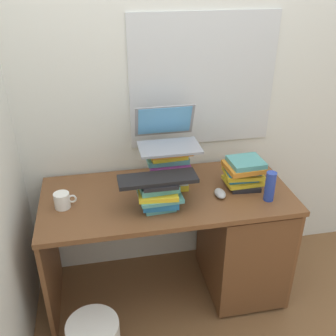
% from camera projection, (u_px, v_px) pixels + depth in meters
% --- Properties ---
extents(ground_plane, '(6.00, 6.00, 0.00)m').
position_uv_depth(ground_plane, '(167.00, 289.00, 2.62)').
color(ground_plane, brown).
extents(wall_back, '(6.00, 0.06, 2.60)m').
position_uv_depth(wall_back, '(156.00, 84.00, 2.33)').
color(wall_back, silver).
rests_on(wall_back, ground).
extents(desk, '(1.45, 0.66, 0.76)m').
position_uv_depth(desk, '(225.00, 236.00, 2.47)').
color(desk, brown).
rests_on(desk, ground).
extents(book_stack_tall, '(0.26, 0.19, 0.26)m').
position_uv_depth(book_stack_tall, '(169.00, 168.00, 2.27)').
color(book_stack_tall, yellow).
rests_on(book_stack_tall, desk).
extents(book_stack_keyboard_riser, '(0.24, 0.19, 0.17)m').
position_uv_depth(book_stack_keyboard_riser, '(159.00, 194.00, 2.10)').
color(book_stack_keyboard_riser, teal).
rests_on(book_stack_keyboard_riser, desk).
extents(book_stack_side, '(0.24, 0.22, 0.18)m').
position_uv_depth(book_stack_side, '(244.00, 172.00, 2.30)').
color(book_stack_side, black).
rests_on(book_stack_side, desk).
extents(laptop, '(0.35, 0.29, 0.21)m').
position_uv_depth(laptop, '(167.00, 136.00, 2.23)').
color(laptop, gray).
rests_on(laptop, book_stack_tall).
extents(keyboard, '(0.42, 0.15, 0.02)m').
position_uv_depth(keyboard, '(158.00, 179.00, 2.06)').
color(keyboard, black).
rests_on(keyboard, book_stack_keyboard_riser).
extents(computer_mouse, '(0.06, 0.10, 0.04)m').
position_uv_depth(computer_mouse, '(220.00, 193.00, 2.23)').
color(computer_mouse, '#A5A8AD').
rests_on(computer_mouse, desk).
extents(mug, '(0.12, 0.09, 0.09)m').
position_uv_depth(mug, '(62.00, 200.00, 2.12)').
color(mug, white).
rests_on(mug, desk).
extents(water_bottle, '(0.06, 0.06, 0.17)m').
position_uv_depth(water_bottle, '(270.00, 186.00, 2.16)').
color(water_bottle, '#263FA5').
rests_on(water_bottle, desk).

